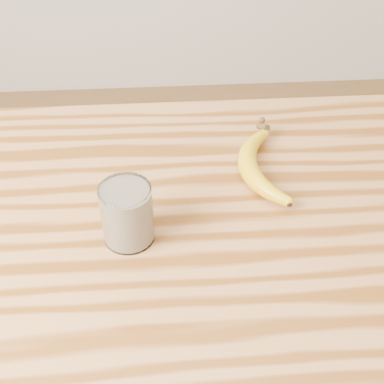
{
  "coord_description": "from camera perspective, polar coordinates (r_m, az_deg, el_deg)",
  "views": [
    {
      "loc": [
        0.02,
        -0.71,
        1.6
      ],
      "look_at": [
        0.07,
        0.04,
        0.93
      ],
      "focal_mm": 50.0,
      "sensor_mm": 36.0,
      "label": 1
    }
  ],
  "objects": [
    {
      "name": "banana",
      "position": [
        1.08,
        5.95,
        2.67
      ],
      "size": [
        0.13,
        0.33,
        0.04
      ],
      "primitive_type": null,
      "rotation": [
        0.0,
        0.0,
        0.04
      ],
      "color": "gold",
      "rests_on": "table"
    },
    {
      "name": "smoothie_glass",
      "position": [
        0.93,
        -6.93,
        -2.33
      ],
      "size": [
        0.09,
        0.09,
        0.11
      ],
      "color": "white",
      "rests_on": "table"
    },
    {
      "name": "table",
      "position": [
        1.09,
        -3.36,
        -7.75
      ],
      "size": [
        1.2,
        0.8,
        0.9
      ],
      "color": "#AE7641",
      "rests_on": "ground"
    }
  ]
}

